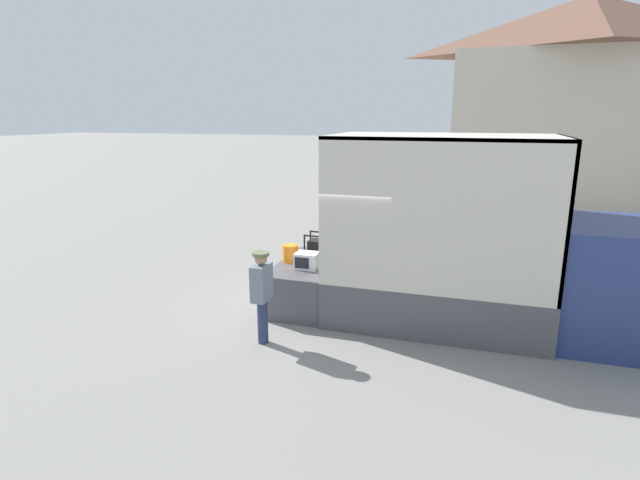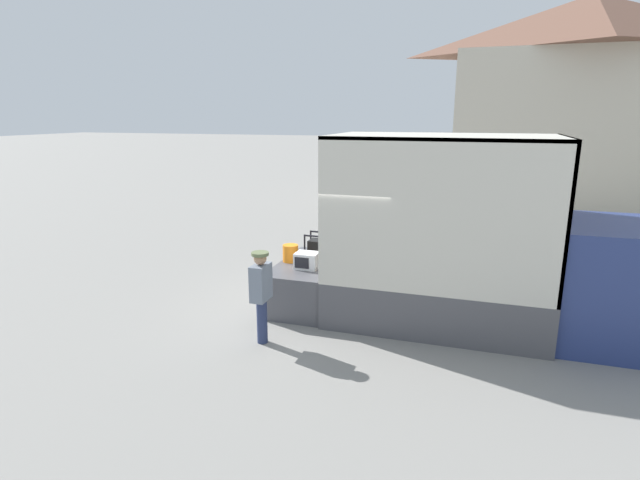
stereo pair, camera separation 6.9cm
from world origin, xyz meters
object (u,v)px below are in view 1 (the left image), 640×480
object	(u,v)px
box_truck	(512,278)
worker_person	(262,289)
orange_bucket	(290,253)
portable_generator	(322,248)
microwave	(307,260)

from	to	relation	value
box_truck	worker_person	xyz separation A→B (m)	(-4.05, -2.00, 0.04)
box_truck	orange_bucket	world-z (taller)	box_truck
orange_bucket	worker_person	bearing A→B (deg)	-83.31
portable_generator	box_truck	bearing A→B (deg)	-6.91
microwave	portable_generator	bearing A→B (deg)	86.09
box_truck	microwave	bearing A→B (deg)	-174.54
box_truck	microwave	xyz separation A→B (m)	(-3.81, -0.36, 0.09)
box_truck	microwave	size ratio (longest dim) A/B	12.96
box_truck	microwave	world-z (taller)	box_truck
microwave	portable_generator	distance (m)	0.82
worker_person	portable_generator	bearing A→B (deg)	82.99
portable_generator	orange_bucket	world-z (taller)	portable_generator
microwave	orange_bucket	world-z (taller)	orange_bucket
orange_bucket	worker_person	distance (m)	1.98
microwave	worker_person	distance (m)	1.65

